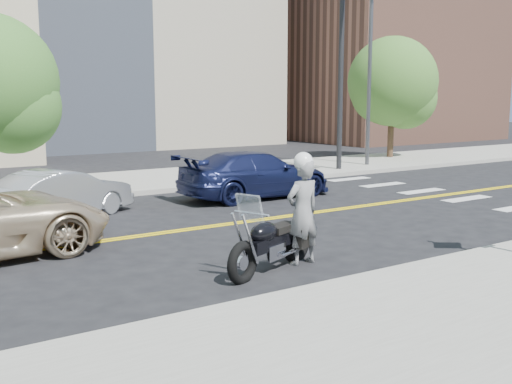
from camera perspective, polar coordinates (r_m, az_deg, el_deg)
The scene contains 11 objects.
ground_plane at distance 13.46m, azimuth -7.55°, elevation -3.71°, with size 120.00×120.00×0.00m, color black.
sidewalk_near at distance 7.71m, azimuth 18.39°, elevation -13.32°, with size 60.00×5.00×0.15m, color #9E9B91.
sidewalk_far at distance 20.36m, azimuth -16.83°, elevation 0.51°, with size 60.00×5.00×0.15m, color #9E9B91.
building_right at distance 45.03m, azimuth 11.72°, elevation 12.71°, with size 14.00×12.00×12.00m, color #8C5947.
lamp_post at distance 25.51m, azimuth 10.77°, elevation 11.56°, with size 0.16×0.16×8.00m, color #4C4C51.
traffic_light at distance 23.14m, azimuth 9.68°, elevation 13.16°, with size 0.28×4.50×7.00m.
motorcyclist at distance 10.58m, azimuth 4.47°, elevation -1.62°, with size 0.71×0.49×2.01m.
motorcycle at distance 10.23m, azimuth 1.55°, elevation -3.62°, with size 2.33×0.71×1.42m, color black, non-canonical shape.
parked_car_silver at distance 15.34m, azimuth -18.08°, elevation -0.19°, with size 1.30×3.72×1.22m, color #999CA0.
parked_car_blue at distance 17.70m, azimuth -0.04°, elevation 1.69°, with size 1.93×4.76×1.38m, color #171D47.
tree_far_b at distance 29.03m, azimuth 12.87°, elevation 10.21°, with size 4.16×4.16×5.76m.
Camera 1 is at (-5.70, -11.83, 2.94)m, focal length 42.00 mm.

